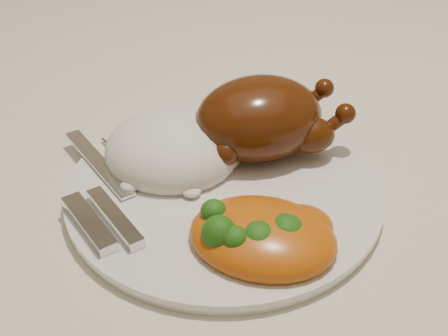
{
  "coord_description": "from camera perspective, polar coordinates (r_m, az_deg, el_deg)",
  "views": [
    {
      "loc": [
        -0.14,
        -0.61,
        1.13
      ],
      "look_at": [
        -0.11,
        -0.15,
        0.8
      ],
      "focal_mm": 50.0,
      "sensor_mm": 36.0,
      "label": 1
    }
  ],
  "objects": [
    {
      "name": "dining_table",
      "position": [
        0.78,
        7.09,
        -0.91
      ],
      "size": [
        1.6,
        0.9,
        0.76
      ],
      "color": "brown",
      "rests_on": "floor"
    },
    {
      "name": "cutlery",
      "position": [
        0.56,
        -10.95,
        -2.89
      ],
      "size": [
        0.09,
        0.19,
        0.01
      ],
      "rotation": [
        0.0,
        0.0,
        0.52
      ],
      "color": "silver",
      "rests_on": "dinner_plate"
    },
    {
      "name": "mac_and_cheese",
      "position": [
        0.51,
        3.86,
        -6.15
      ],
      "size": [
        0.15,
        0.13,
        0.05
      ],
      "rotation": [
        0.0,
        0.0,
        -0.36
      ],
      "color": "#B2550B",
      "rests_on": "dinner_plate"
    },
    {
      "name": "tablecloth",
      "position": [
        0.74,
        7.51,
        3.62
      ],
      "size": [
        1.73,
        1.03,
        0.18
      ],
      "color": "beige",
      "rests_on": "dining_table"
    },
    {
      "name": "rice_mound",
      "position": [
        0.6,
        -4.8,
        1.56
      ],
      "size": [
        0.15,
        0.14,
        0.07
      ],
      "rotation": [
        0.0,
        0.0,
        -0.22
      ],
      "color": "white",
      "rests_on": "dinner_plate"
    },
    {
      "name": "dinner_plate",
      "position": [
        0.58,
        -0.0,
        -2.08
      ],
      "size": [
        0.37,
        0.37,
        0.01
      ],
      "primitive_type": "cylinder",
      "rotation": [
        0.0,
        0.0,
        0.37
      ],
      "color": "silver",
      "rests_on": "tablecloth"
    },
    {
      "name": "roast_chicken",
      "position": [
        0.6,
        3.53,
        4.6
      ],
      "size": [
        0.16,
        0.12,
        0.08
      ],
      "rotation": [
        0.0,
        0.0,
        0.2
      ],
      "color": "#481F07",
      "rests_on": "dinner_plate"
    }
  ]
}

